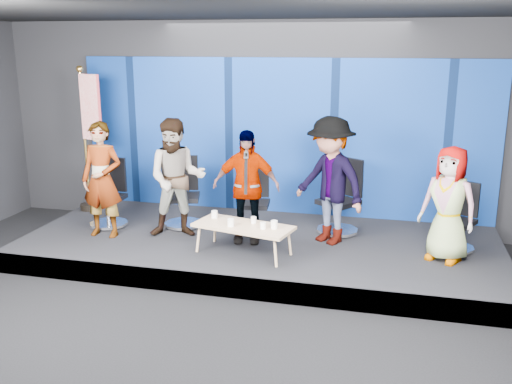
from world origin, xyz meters
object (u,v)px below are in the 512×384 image
coffee_table (243,227)px  chair_c (254,210)px  chair_b (184,203)px  flag_stand (90,136)px  panelist_d (330,181)px  mug_a (214,214)px  chair_d (340,209)px  panelist_b (177,178)px  panelist_a (102,180)px  panelist_c (246,187)px  chair_e (458,228)px  mug_d (263,226)px  mug_b (231,223)px  chair_a (109,204)px  mug_c (254,220)px  mug_e (274,225)px  panelist_e (449,204)px

coffee_table → chair_c: bearing=95.9°
chair_b → flag_stand: (-1.81, 0.39, 0.95)m
panelist_d → mug_a: panelist_d is taller
chair_d → chair_b: bearing=-139.3°
panelist_b → flag_stand: 2.14m
panelist_b → panelist_a: bearing=177.2°
chair_b → panelist_d: panelist_d is taller
panelist_c → flag_stand: flag_stand is taller
flag_stand → chair_e: bearing=10.6°
panelist_a → mug_d: panelist_a is taller
chair_b → chair_e: chair_b is taller
chair_d → mug_b: 1.92m
mug_a → mug_b: (0.33, -0.31, 0.00)m
chair_a → chair_e: size_ratio=1.12×
flag_stand → panelist_d: bearing=6.7°
panelist_b → chair_e: size_ratio=1.86×
mug_a → panelist_b: bearing=156.5°
chair_b → chair_e: bearing=-17.5°
chair_a → chair_e: bearing=1.6°
mug_a → coffee_table: bearing=-23.8°
chair_c → mug_b: 1.13m
chair_b → coffee_table: chair_b is taller
panelist_a → chair_d: bearing=16.1°
panelist_d → mug_a: bearing=-125.7°
chair_c → mug_b: bearing=-99.6°
mug_c → mug_b: bearing=-142.0°
chair_b → panelist_b: bearing=-94.6°
coffee_table → panelist_c: bearing=100.7°
coffee_table → flag_stand: bearing=155.5°
coffee_table → mug_a: size_ratio=13.91×
chair_d → flag_stand: bearing=-147.1°
mug_c → mug_d: size_ratio=0.99×
chair_b → panelist_d: 2.41m
chair_c → panelist_a: bearing=-167.3°
mug_e → mug_d: bearing=-160.1°
mug_d → mug_e: bearing=19.9°
chair_b → panelist_b: 0.73m
coffee_table → mug_b: mug_b is taller
mug_b → mug_d: (0.45, -0.00, -0.01)m
mug_e → flag_stand: bearing=157.7°
mug_a → flag_stand: 2.96m
chair_a → mug_d: 2.83m
chair_b → chair_e: size_ratio=1.15×
panelist_a → coffee_table: panelist_a is taller
flag_stand → panelist_b: bearing=-9.7°
panelist_b → mug_e: 1.74m
chair_b → mug_c: chair_b is taller
panelist_b → mug_c: panelist_b is taller
chair_d → panelist_e: (1.49, -0.82, 0.40)m
panelist_a → mug_a: (1.75, -0.04, -0.40)m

